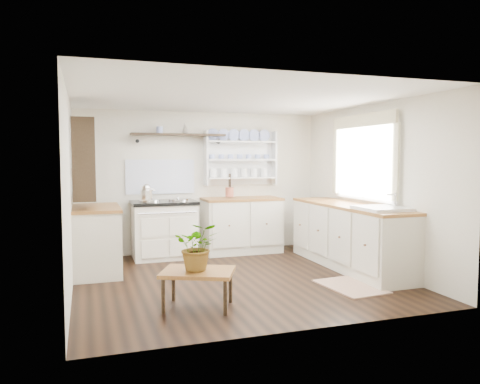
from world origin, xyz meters
The scene contains 19 objects.
floor centered at (0.00, 0.00, 0.00)m, with size 4.00×3.80×0.01m, color black.
wall_back centered at (0.00, 1.90, 1.15)m, with size 4.00×0.02×2.30m, color beige.
wall_right centered at (2.00, 0.00, 1.15)m, with size 0.02×3.80×2.30m, color beige.
wall_left centered at (-2.00, 0.00, 1.15)m, with size 0.02×3.80×2.30m, color beige.
ceiling centered at (0.00, 0.00, 2.30)m, with size 4.00×3.80×0.01m, color white.
window centered at (1.95, 0.15, 1.56)m, with size 0.08×1.55×1.22m.
aga_cooker centered at (-0.68, 1.57, 0.45)m, with size 0.99×0.69×0.92m.
back_cabinets centered at (0.60, 1.60, 0.46)m, with size 1.27×0.63×0.90m.
right_cabinets centered at (1.70, 0.10, 0.46)m, with size 0.62×2.43×0.90m.
belfast_sink centered at (1.70, -0.65, 0.80)m, with size 0.55×0.60×0.45m.
left_cabinets centered at (-1.70, 0.90, 0.46)m, with size 0.62×1.13×0.90m.
plate_rack centered at (0.65, 1.86, 1.56)m, with size 1.20×0.22×0.90m.
high_shelf centered at (-0.40, 1.78, 1.91)m, with size 1.50×0.29×0.16m.
left_shelving centered at (-1.84, 0.90, 1.55)m, with size 0.28×0.80×1.05m, color black.
kettle centered at (-0.96, 1.45, 1.04)m, with size 0.18×0.18×0.22m, color silver, non-canonical shape.
utensil_crock centered at (0.42, 1.68, 0.99)m, with size 0.13×0.13×0.16m, color #A4523C.
center_table centered at (-0.74, -0.97, 0.35)m, with size 0.88×0.77×0.39m.
potted_plant centered at (-0.74, -0.97, 0.64)m, with size 0.45×0.39×0.50m, color #3F7233.
floor_rug centered at (1.17, -0.81, 0.01)m, with size 0.55×0.85×0.02m, color #9C715B.
Camera 1 is at (-1.83, -5.63, 1.56)m, focal length 35.00 mm.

